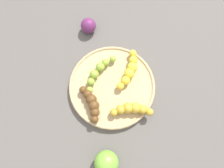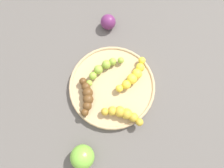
# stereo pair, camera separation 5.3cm
# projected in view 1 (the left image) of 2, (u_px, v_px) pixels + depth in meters

# --- Properties ---
(ground_plane) EXTENTS (2.40, 2.40, 0.00)m
(ground_plane) POSITION_uv_depth(u_px,v_px,m) (112.00, 87.00, 0.65)
(ground_plane) COLOR #56514C
(fruit_bowl) EXTENTS (0.27, 0.27, 0.02)m
(fruit_bowl) POSITION_uv_depth(u_px,v_px,m) (112.00, 86.00, 0.64)
(fruit_bowl) COLOR tan
(fruit_bowl) RESTS_ON ground_plane
(banana_yellow) EXTENTS (0.09, 0.12, 0.03)m
(banana_yellow) POSITION_uv_depth(u_px,v_px,m) (130.00, 70.00, 0.63)
(banana_yellow) COLOR yellow
(banana_yellow) RESTS_ON fruit_bowl
(banana_green) EXTENTS (0.07, 0.13, 0.03)m
(banana_green) POSITION_uv_depth(u_px,v_px,m) (98.00, 72.00, 0.63)
(banana_green) COLOR #8CAD38
(banana_green) RESTS_ON fruit_bowl
(banana_overripe) EXTENTS (0.12, 0.05, 0.03)m
(banana_overripe) POSITION_uv_depth(u_px,v_px,m) (91.00, 103.00, 0.60)
(banana_overripe) COLOR #593819
(banana_overripe) RESTS_ON fruit_bowl
(banana_spotted) EXTENTS (0.08, 0.11, 0.03)m
(banana_spotted) POSITION_uv_depth(u_px,v_px,m) (132.00, 109.00, 0.60)
(banana_spotted) COLOR gold
(banana_spotted) RESTS_ON fruit_bowl
(apple_green) EXTENTS (0.07, 0.07, 0.07)m
(apple_green) POSITION_uv_depth(u_px,v_px,m) (106.00, 163.00, 0.56)
(apple_green) COLOR #72B238
(apple_green) RESTS_ON ground_plane
(plum_purple) EXTENTS (0.05, 0.05, 0.05)m
(plum_purple) POSITION_uv_depth(u_px,v_px,m) (88.00, 26.00, 0.69)
(plum_purple) COLOR #662659
(plum_purple) RESTS_ON ground_plane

